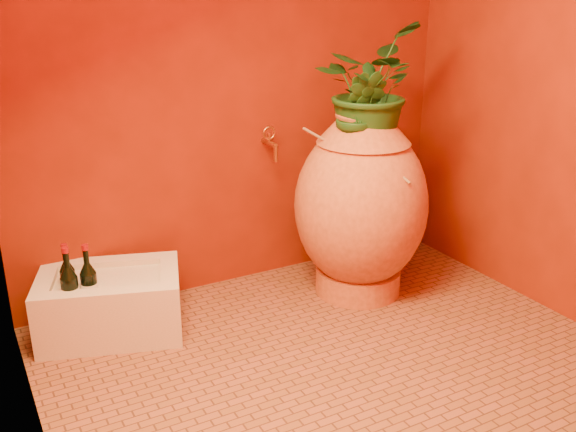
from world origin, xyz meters
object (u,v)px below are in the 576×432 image
amphora (361,205)px  stone_basin (111,304)px  wall_tap (270,142)px  wine_bottle_b (89,286)px  wine_bottle_c (70,291)px  wine_bottle_a (69,282)px

amphora → stone_basin: 1.37m
wall_tap → amphora: bearing=-47.5°
wine_bottle_b → wine_bottle_c: size_ratio=0.96×
wine_bottle_a → wine_bottle_b: 0.13m
amphora → wine_bottle_b: (-1.40, 0.17, -0.22)m
amphora → wine_bottle_a: amphora is taller
wall_tap → wine_bottle_c: bearing=-168.8°
stone_basin → wall_tap: (0.96, 0.16, 0.66)m
amphora → wall_tap: bearing=132.5°
wine_bottle_b → wine_bottle_c: bearing=-167.7°
amphora → stone_basin: (-1.31, 0.21, -0.36)m
amphora → wine_bottle_c: size_ratio=3.01×
stone_basin → wall_tap: wall_tap is taller
wine_bottle_a → wine_bottle_b: size_ratio=0.94×
wine_bottle_c → wall_tap: (1.15, 0.23, 0.51)m
wine_bottle_a → amphora: bearing=-10.3°
wine_bottle_a → wine_bottle_c: bearing=-96.8°
wine_bottle_c → wine_bottle_b: bearing=12.3°
amphora → stone_basin: amphora is taller
wine_bottle_c → amphora: bearing=-5.7°
amphora → wine_bottle_c: bearing=174.3°
wine_bottle_a → stone_basin: bearing=-18.3°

